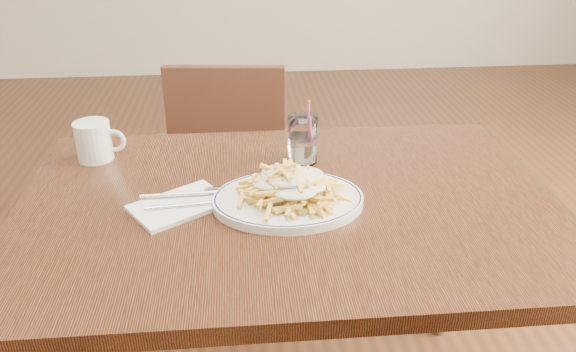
{
  "coord_description": "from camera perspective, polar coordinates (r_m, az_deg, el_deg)",
  "views": [
    {
      "loc": [
        -0.1,
        -1.08,
        1.36
      ],
      "look_at": [
        -0.0,
        -0.02,
        0.82
      ],
      "focal_mm": 35.0,
      "sensor_mm": 36.0,
      "label": 1
    }
  ],
  "objects": [
    {
      "name": "cutlery",
      "position": [
        1.24,
        -11.01,
        -2.46
      ],
      "size": [
        0.21,
        0.09,
        0.01
      ],
      "color": "silver",
      "rests_on": "napkin"
    },
    {
      "name": "chair_far",
      "position": [
        2.06,
        -5.77,
        1.81
      ],
      "size": [
        0.43,
        0.43,
        0.86
      ],
      "color": "#321910",
      "rests_on": "ground"
    },
    {
      "name": "coffee_mug",
      "position": [
        1.5,
        -19.06,
        3.39
      ],
      "size": [
        0.13,
        0.09,
        0.1
      ],
      "color": "white",
      "rests_on": "table"
    },
    {
      "name": "table",
      "position": [
        1.29,
        0.03,
        -5.38
      ],
      "size": [
        1.2,
        0.8,
        0.75
      ],
      "color": "black",
      "rests_on": "ground"
    },
    {
      "name": "loaded_fries",
      "position": [
        1.2,
        0.0,
        -0.57
      ],
      "size": [
        0.24,
        0.2,
        0.07
      ],
      "color": "#EFC249",
      "rests_on": "fries_plate"
    },
    {
      "name": "water_glass",
      "position": [
        1.4,
        1.5,
        3.49
      ],
      "size": [
        0.07,
        0.07,
        0.16
      ],
      "color": "white",
      "rests_on": "table"
    },
    {
      "name": "napkin",
      "position": [
        1.24,
        -10.99,
        -2.93
      ],
      "size": [
        0.23,
        0.21,
        0.01
      ],
      "primitive_type": "cube",
      "rotation": [
        0.0,
        0.0,
        0.58
      ],
      "color": "white",
      "rests_on": "table"
    },
    {
      "name": "fries_plate",
      "position": [
        1.22,
        0.0,
        -2.44
      ],
      "size": [
        0.4,
        0.37,
        0.02
      ],
      "color": "white",
      "rests_on": "table"
    }
  ]
}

